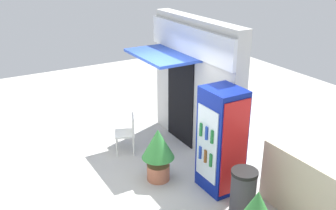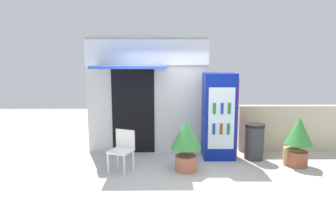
% 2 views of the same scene
% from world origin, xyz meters
% --- Properties ---
extents(ground, '(16.00, 16.00, 0.00)m').
position_xyz_m(ground, '(0.00, 0.00, 0.00)').
color(ground, beige).
extents(storefront_building, '(2.92, 1.30, 2.88)m').
position_xyz_m(storefront_building, '(-0.67, 1.64, 1.50)').
color(storefront_building, silver).
rests_on(storefront_building, ground).
extents(drink_cooler, '(0.74, 0.68, 1.97)m').
position_xyz_m(drink_cooler, '(1.02, 1.11, 0.99)').
color(drink_cooler, navy).
rests_on(drink_cooler, ground).
extents(plastic_chair, '(0.56, 0.55, 0.85)m').
position_xyz_m(plastic_chair, '(-1.09, 0.23, 0.50)').
color(plastic_chair, white).
rests_on(plastic_chair, ground).
extents(potted_plant_near_shop, '(0.63, 0.63, 1.07)m').
position_xyz_m(potted_plant_near_shop, '(0.20, 0.26, 0.65)').
color(potted_plant_near_shop, '#BC6B4C').
rests_on(potted_plant_near_shop, ground).
extents(trash_bin, '(0.45, 0.45, 0.82)m').
position_xyz_m(trash_bin, '(1.82, 0.98, 0.41)').
color(trash_bin, '#38383D').
rests_on(trash_bin, ground).
extents(stone_boundary_wall, '(2.71, 0.22, 1.14)m').
position_xyz_m(stone_boundary_wall, '(2.97, 1.68, 0.57)').
color(stone_boundary_wall, beige).
rests_on(stone_boundary_wall, ground).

